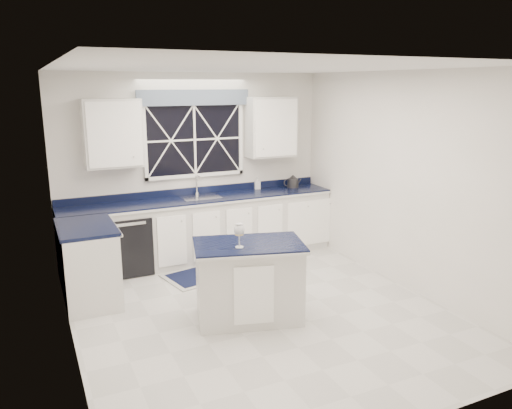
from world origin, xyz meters
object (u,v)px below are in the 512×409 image
faucet (197,184)px  island (249,281)px  soap_bottle (257,183)px  dishwasher (127,243)px  wine_glass (239,231)px  kettle (293,182)px

faucet → island: faucet is taller
island → soap_bottle: (1.17, 2.25, 0.60)m
dishwasher → wine_glass: bearing=-69.8°
island → wine_glass: size_ratio=5.06×
faucet → island: bearing=-94.5°
faucet → kettle: bearing=-4.3°
dishwasher → faucet: size_ratio=2.72×
faucet → island: size_ratio=0.23×
wine_glass → soap_bottle: (1.31, 2.34, -0.02)m
faucet → kettle: size_ratio=1.07×
kettle → soap_bottle: 0.57m
kettle → wine_glass: 2.88m
faucet → kettle: faucet is taller
dishwasher → kettle: size_ratio=2.92×
island → wine_glass: (-0.15, -0.09, 0.61)m
island → faucet: bearing=100.7°
faucet → wine_glass: size_ratio=1.16×
dishwasher → soap_bottle: bearing=6.0°
soap_bottle → kettle: bearing=-14.2°
soap_bottle → wine_glass: bearing=-119.3°
wine_glass → kettle: bearing=49.6°
kettle → wine_glass: (-1.87, -2.20, 0.02)m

